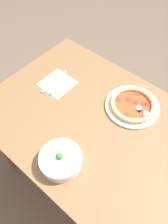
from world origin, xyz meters
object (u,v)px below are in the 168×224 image
at_px(bowl, 61,159).
at_px(fork, 61,85).
at_px(knife, 56,80).
at_px(pizza, 133,105).

height_order(bowl, fork, bowl).
bearing_deg(fork, knife, -102.55).
distance_m(pizza, fork, 0.41).
relative_size(pizza, fork, 1.65).
xyz_separation_m(fork, knife, (0.05, -0.01, -0.00)).
relative_size(pizza, bowl, 1.51).
bearing_deg(bowl, pizza, -98.32).
height_order(fork, knife, same).
xyz_separation_m(bowl, knife, (0.37, -0.34, -0.03)).
xyz_separation_m(bowl, fork, (0.32, -0.33, -0.03)).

